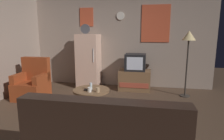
# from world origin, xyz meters

# --- Properties ---
(ground_plane) EXTENTS (12.00, 12.00, 0.00)m
(ground_plane) POSITION_xyz_m (0.00, 0.00, 0.00)
(ground_plane) COLOR #4C3828
(wall_with_art) EXTENTS (5.20, 0.12, 2.58)m
(wall_with_art) POSITION_xyz_m (0.01, 2.45, 1.30)
(wall_with_art) COLOR gray
(wall_with_art) RESTS_ON ground_plane
(fridge) EXTENTS (0.60, 0.62, 1.77)m
(fridge) POSITION_xyz_m (-0.82, 2.09, 0.75)
(fridge) COLOR beige
(fridge) RESTS_ON ground_plane
(tv_stand) EXTENTS (0.84, 0.53, 0.55)m
(tv_stand) POSITION_xyz_m (0.50, 2.01, 0.27)
(tv_stand) COLOR brown
(tv_stand) RESTS_ON ground_plane
(crt_tv) EXTENTS (0.54, 0.51, 0.44)m
(crt_tv) POSITION_xyz_m (0.50, 2.01, 0.77)
(crt_tv) COLOR black
(crt_tv) RESTS_ON tv_stand
(standing_lamp) EXTENTS (0.32, 0.32, 1.59)m
(standing_lamp) POSITION_xyz_m (1.76, 1.69, 1.36)
(standing_lamp) COLOR #332D28
(standing_lamp) RESTS_ON ground_plane
(coffee_table) EXTENTS (0.72, 0.72, 0.45)m
(coffee_table) POSITION_xyz_m (-0.24, 0.38, 0.22)
(coffee_table) COLOR brown
(coffee_table) RESTS_ON ground_plane
(wine_glass) EXTENTS (0.05, 0.05, 0.15)m
(wine_glass) POSITION_xyz_m (-0.23, 0.32, 0.52)
(wine_glass) COLOR silver
(wine_glass) RESTS_ON coffee_table
(mug_ceramic_white) EXTENTS (0.08, 0.08, 0.09)m
(mug_ceramic_white) POSITION_xyz_m (-0.23, 0.21, 0.49)
(mug_ceramic_white) COLOR silver
(mug_ceramic_white) RESTS_ON coffee_table
(mug_ceramic_tan) EXTENTS (0.08, 0.08, 0.09)m
(mug_ceramic_tan) POSITION_xyz_m (-0.07, 0.22, 0.49)
(mug_ceramic_tan) COLOR tan
(mug_ceramic_tan) RESTS_ON coffee_table
(remote_control) EXTENTS (0.16, 0.07, 0.02)m
(remote_control) POSITION_xyz_m (-0.29, 0.31, 0.46)
(remote_control) COLOR black
(remote_control) RESTS_ON coffee_table
(armchair) EXTENTS (0.68, 0.68, 0.96)m
(armchair) POSITION_xyz_m (-1.86, 0.89, 0.34)
(armchair) COLOR maroon
(armchair) RESTS_ON ground_plane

